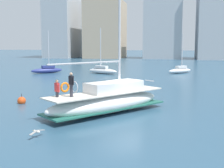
# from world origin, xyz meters

# --- Properties ---
(ground_plane) EXTENTS (400.00, 400.00, 0.00)m
(ground_plane) POSITION_xyz_m (0.00, 0.00, 0.00)
(ground_plane) COLOR #2D516B
(main_sailboat) EXTENTS (7.87, 9.00, 14.18)m
(main_sailboat) POSITION_xyz_m (-1.09, -0.59, 0.92)
(main_sailboat) COLOR white
(main_sailboat) RESTS_ON ground
(moored_sloop_near) EXTENTS (4.77, 4.39, 6.98)m
(moored_sloop_near) POSITION_xyz_m (-17.00, 25.80, 0.55)
(moored_sloop_near) COLOR navy
(moored_sloop_near) RESTS_ON ground
(moored_sloop_far) EXTENTS (5.49, 3.23, 7.35)m
(moored_sloop_far) POSITION_xyz_m (-7.70, 26.49, 0.57)
(moored_sloop_far) COLOR white
(moored_sloop_far) RESTS_ON ground
(moored_cutter_left) EXTENTS (4.31, 4.33, 6.46)m
(moored_cutter_left) POSITION_xyz_m (4.68, 29.88, 0.52)
(moored_cutter_left) COLOR white
(moored_cutter_left) RESTS_ON ground
(seagull) EXTENTS (0.50, 1.07, 0.17)m
(seagull) POSITION_xyz_m (-3.50, -6.85, 0.31)
(seagull) COLOR silver
(seagull) RESTS_ON ground
(mooring_buoy) EXTENTS (0.68, 0.68, 0.94)m
(mooring_buoy) POSITION_xyz_m (-8.69, 1.36, 0.21)
(mooring_buoy) COLOR #EA4C19
(mooring_buoy) RESTS_ON ground
(waterfront_buildings) EXTENTS (82.09, 18.92, 27.63)m
(waterfront_buildings) POSITION_xyz_m (2.71, 79.69, 11.88)
(waterfront_buildings) COLOR #B2B7BC
(waterfront_buildings) RESTS_ON ground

